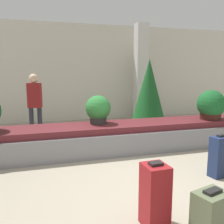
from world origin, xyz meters
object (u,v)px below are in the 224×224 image
Objects in this scene: potted_plant_0 at (98,109)px; traveler_0 at (35,100)px; pillar at (141,73)px; potted_plant_2 at (211,105)px; suitcase_0 at (155,196)px; suitcase_3 at (222,156)px; decorated_tree at (149,92)px; suitcase_2 at (211,217)px.

potted_plant_0 is 0.37× the size of traveler_0.
pillar is 5.43× the size of potted_plant_0.
potted_plant_2 is (0.42, -3.13, -0.71)m from pillar.
pillar is at bearing 53.30° from potted_plant_0.
potted_plant_2 is (2.56, -0.25, 0.02)m from potted_plant_0.
potted_plant_0 is at bearing 86.80° from suitcase_0.
suitcase_3 is at bearing -96.95° from pillar.
potted_plant_2 is 1.85m from decorated_tree.
traveler_0 is at bearing 95.05° from suitcase_2.
suitcase_0 is 1.83m from suitcase_3.
suitcase_3 is 1.02× the size of potted_plant_2.
pillar is at bearing 97.68° from potted_plant_2.
suitcase_0 is 1.08× the size of potted_plant_2.
suitcase_2 is at bearing -106.28° from pillar.
pillar is at bearing -138.12° from traveler_0.
suitcase_2 is at bearing -107.14° from decorated_tree.
suitcase_2 is 4.83m from decorated_tree.
potted_plant_0 is 2.29m from decorated_tree.
suitcase_3 is 1.97m from potted_plant_2.
pillar reaches higher than suitcase_0.
potted_plant_2 is 4.18m from traveler_0.
potted_plant_2 is at bearing 37.87° from suitcase_2.
suitcase_0 is 1.06× the size of suitcase_3.
suitcase_0 is 0.45× the size of traveler_0.
potted_plant_0 is at bearing 150.88° from traveler_0.
suitcase_0 is at bearing -111.07° from pillar.
suitcase_0 is at bearing 122.97° from suitcase_2.
suitcase_0 reaches higher than suitcase_3.
pillar is 2.01× the size of traveler_0.
potted_plant_0 is 0.30× the size of decorated_tree.
decorated_tree is at bearing 57.79° from suitcase_2.
traveler_0 is (-3.42, -1.47, -0.66)m from pillar.
traveler_0 reaches higher than potted_plant_0.
potted_plant_2 reaches higher than suitcase_0.
traveler_0 reaches higher than suitcase_3.
pillar is 3.66m from potted_plant_0.
traveler_0 is at bearing -156.78° from pillar.
potted_plant_0 is at bearing 174.34° from potted_plant_2.
suitcase_3 is at bearing -49.92° from potted_plant_0.
decorated_tree reaches higher than suitcase_3.
potted_plant_2 is (2.59, 2.50, 0.54)m from suitcase_0.
pillar is 1.61× the size of decorated_tree.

